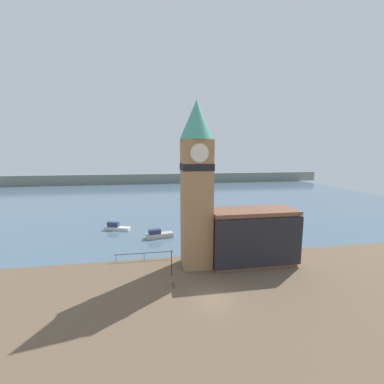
% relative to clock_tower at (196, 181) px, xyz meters
% --- Properties ---
extents(ground_plane, '(160.00, 160.00, 0.00)m').
position_rel_clock_tower_xyz_m(ground_plane, '(0.19, -8.98, -11.99)').
color(ground_plane, brown).
extents(water, '(160.00, 120.00, 0.00)m').
position_rel_clock_tower_xyz_m(water, '(0.19, 63.30, -11.99)').
color(water, slate).
rests_on(water, ground_plane).
extents(far_shoreline, '(180.00, 3.00, 5.00)m').
position_rel_clock_tower_xyz_m(far_shoreline, '(0.19, 103.30, -9.49)').
color(far_shoreline, gray).
rests_on(far_shoreline, water).
extents(pier_railing, '(8.68, 0.08, 1.09)m').
position_rel_clock_tower_xyz_m(pier_railing, '(-7.31, 3.05, -11.06)').
color(pier_railing, '#333338').
rests_on(pier_railing, ground_plane).
extents(clock_tower, '(4.51, 4.51, 22.59)m').
position_rel_clock_tower_xyz_m(clock_tower, '(0.00, 0.00, 0.00)').
color(clock_tower, '#9E754C').
rests_on(clock_tower, ground_plane).
extents(pier_building, '(12.29, 5.52, 7.85)m').
position_rel_clock_tower_xyz_m(pier_building, '(8.05, -0.54, -8.05)').
color(pier_building, '#935B42').
rests_on(pier_building, ground_plane).
extents(boat_near, '(5.24, 2.52, 1.68)m').
position_rel_clock_tower_xyz_m(boat_near, '(-4.76, 12.94, -11.37)').
color(boat_near, '#B7B2A8').
rests_on(boat_near, water).
extents(boat_far, '(5.37, 3.04, 1.60)m').
position_rel_clock_tower_xyz_m(boat_far, '(-13.20, 19.57, -11.42)').
color(boat_far, silver).
rests_on(boat_far, water).
extents(mooring_bollard_near, '(0.30, 0.30, 0.80)m').
position_rel_clock_tower_xyz_m(mooring_bollard_near, '(-3.84, -5.53, -11.56)').
color(mooring_bollard_near, brown).
rests_on(mooring_bollard_near, ground_plane).
extents(lamp_post, '(0.32, 0.32, 3.62)m').
position_rel_clock_tower_xyz_m(lamp_post, '(-3.76, -2.62, -9.43)').
color(lamp_post, black).
rests_on(lamp_post, ground_plane).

